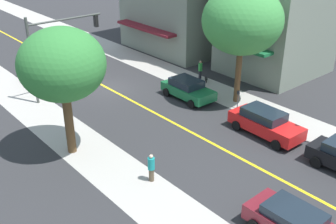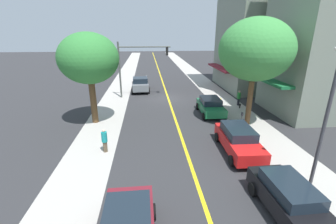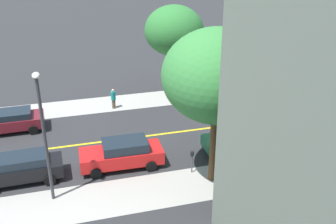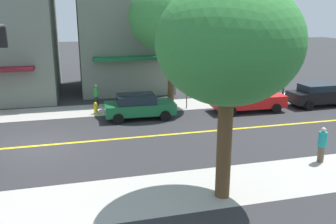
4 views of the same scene
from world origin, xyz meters
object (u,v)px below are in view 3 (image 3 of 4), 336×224
at_px(black_sedan_left_curb, 21,168).
at_px(pedestrian_teal_shirt, 113,98).
at_px(fire_hydrant, 289,154).
at_px(traffic_light_mast, 282,48).
at_px(red_sedan_left_curb, 122,153).
at_px(street_tree_left_near, 174,31).
at_px(small_dog, 288,172).
at_px(street_tree_right_corner, 217,76).
at_px(green_sedan_left_curb, 239,140).
at_px(maroon_sedan_right_curb, 11,121).
at_px(grey_pickup_truck, 314,85).
at_px(street_lamp, 43,126).
at_px(pedestrian_green_shirt, 306,164).
at_px(parking_meter, 192,159).

bearing_deg(black_sedan_left_curb, pedestrian_teal_shirt, -127.67).
bearing_deg(pedestrian_teal_shirt, fire_hydrant, 155.07).
xyz_separation_m(traffic_light_mast, red_sedan_left_curb, (-6.89, 13.89, -3.39)).
distance_m(street_tree_left_near, small_dog, 14.91).
bearing_deg(black_sedan_left_curb, street_tree_left_near, -139.87).
relative_size(street_tree_right_corner, green_sedan_left_curb, 1.95).
xyz_separation_m(maroon_sedan_right_curb, grey_pickup_truck, (0.05, -23.62, 0.15)).
relative_size(street_tree_left_near, pedestrian_teal_shirt, 4.65).
bearing_deg(street_lamp, small_dog, -96.78).
xyz_separation_m(fire_hydrant, street_lamp, (-0.20, 13.75, 3.80)).
height_order(black_sedan_left_curb, pedestrian_green_shirt, pedestrian_green_shirt).
distance_m(grey_pickup_truck, small_dog, 13.20).
relative_size(traffic_light_mast, red_sedan_left_curb, 1.32).
relative_size(street_lamp, small_dog, 11.32).
bearing_deg(fire_hydrant, pedestrian_teal_shirt, 40.93).
height_order(maroon_sedan_right_curb, small_dog, maroon_sedan_right_curb).
xyz_separation_m(street_tree_left_near, maroon_sedan_right_curb, (-3.68, 12.66, -4.54)).
relative_size(street_lamp, pedestrian_teal_shirt, 4.30).
relative_size(traffic_light_mast, green_sedan_left_curb, 1.46).
height_order(red_sedan_left_curb, small_dog, red_sedan_left_curb).
bearing_deg(pedestrian_teal_shirt, maroon_sedan_right_curb, 39.23).
xyz_separation_m(street_tree_right_corner, traffic_light_mast, (9.50, -9.33, -1.79)).
bearing_deg(black_sedan_left_curb, maroon_sedan_right_curb, -82.33).
bearing_deg(maroon_sedan_right_curb, pedestrian_teal_shirt, -165.71).
height_order(street_lamp, black_sedan_left_curb, street_lamp).
bearing_deg(street_tree_right_corner, parking_meter, 44.60).
xyz_separation_m(maroon_sedan_right_curb, pedestrian_teal_shirt, (1.97, -7.32, 0.04)).
bearing_deg(grey_pickup_truck, parking_meter, 29.85).
distance_m(fire_hydrant, parking_meter, 6.13).
xyz_separation_m(red_sedan_left_curb, small_dog, (-3.62, -8.68, -0.54)).
relative_size(black_sedan_left_curb, grey_pickup_truck, 0.82).
bearing_deg(pedestrian_green_shirt, pedestrian_teal_shirt, -48.25).
xyz_separation_m(maroon_sedan_right_curb, green_sedan_left_curb, (-6.68, -13.81, 0.01)).
bearing_deg(street_tree_left_near, traffic_light_mast, -112.91).
height_order(traffic_light_mast, small_dog, traffic_light_mast).
relative_size(red_sedan_left_curb, green_sedan_left_curb, 1.11).
bearing_deg(fire_hydrant, red_sedan_left_curb, 78.90).
bearing_deg(black_sedan_left_curb, parking_meter, 168.52).
distance_m(street_tree_left_near, traffic_light_mast, 8.53).
relative_size(black_sedan_left_curb, green_sedan_left_curb, 1.05).
bearing_deg(red_sedan_left_curb, black_sedan_left_curb, 1.85).
distance_m(fire_hydrant, green_sedan_left_curb, 3.10).
bearing_deg(small_dog, street_lamp, 25.93).
xyz_separation_m(traffic_light_mast, small_dog, (-10.51, 5.20, -3.93)).
relative_size(street_tree_left_near, street_lamp, 1.08).
relative_size(maroon_sedan_right_curb, black_sedan_left_curb, 0.99).
bearing_deg(traffic_light_mast, street_lamp, -63.24).
bearing_deg(street_tree_left_near, green_sedan_left_curb, -173.63).
bearing_deg(traffic_light_mast, street_tree_right_corner, -44.49).
bearing_deg(traffic_light_mast, pedestrian_green_shirt, -21.83).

